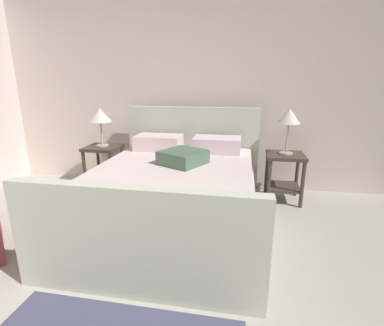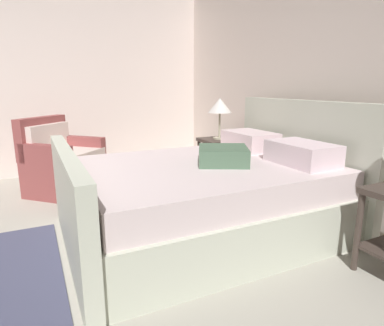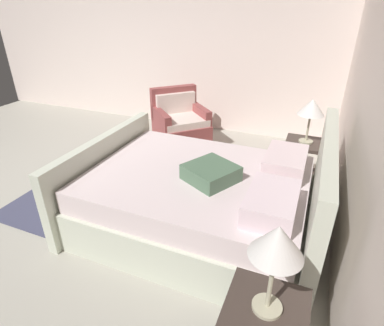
{
  "view_description": "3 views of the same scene",
  "coord_description": "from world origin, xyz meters",
  "px_view_note": "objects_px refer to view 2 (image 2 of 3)",
  "views": [
    {
      "loc": [
        0.7,
        -0.52,
        1.44
      ],
      "look_at": [
        0.24,
        2.09,
        0.69
      ],
      "focal_mm": 26.73,
      "sensor_mm": 36.0,
      "label": 1
    },
    {
      "loc": [
        2.42,
        0.84,
        1.26
      ],
      "look_at": [
        0.23,
        1.93,
        0.68
      ],
      "focal_mm": 30.94,
      "sensor_mm": 36.0,
      "label": 2
    },
    {
      "loc": [
        2.42,
        3.04,
        2.04
      ],
      "look_at": [
        0.42,
        2.22,
        0.93
      ],
      "focal_mm": 29.2,
      "sensor_mm": 36.0,
      "label": 3
    }
  ],
  "objects_px": {
    "nightstand_left": "(219,154)",
    "armchair": "(63,164)",
    "bed": "(207,194)",
    "table_lamp_left": "(220,107)"
  },
  "relations": [
    {
      "from": "bed",
      "to": "nightstand_left",
      "type": "relative_size",
      "value": 3.74
    },
    {
      "from": "nightstand_left",
      "to": "armchair",
      "type": "relative_size",
      "value": 0.59
    },
    {
      "from": "armchair",
      "to": "bed",
      "type": "bearing_deg",
      "value": 30.42
    },
    {
      "from": "nightstand_left",
      "to": "table_lamp_left",
      "type": "distance_m",
      "value": 0.6
    },
    {
      "from": "table_lamp_left",
      "to": "bed",
      "type": "bearing_deg",
      "value": -34.68
    },
    {
      "from": "table_lamp_left",
      "to": "armchair",
      "type": "bearing_deg",
      "value": -106.04
    },
    {
      "from": "table_lamp_left",
      "to": "nightstand_left",
      "type": "bearing_deg",
      "value": -90.0
    },
    {
      "from": "bed",
      "to": "table_lamp_left",
      "type": "bearing_deg",
      "value": 145.32
    },
    {
      "from": "bed",
      "to": "table_lamp_left",
      "type": "height_order",
      "value": "bed"
    },
    {
      "from": "bed",
      "to": "nightstand_left",
      "type": "height_order",
      "value": "bed"
    }
  ]
}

